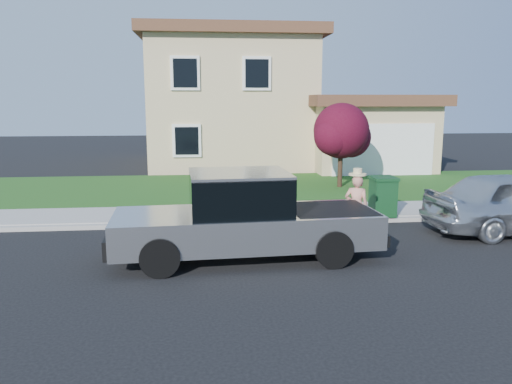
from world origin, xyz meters
TOP-DOWN VIEW (x-y plane):
  - ground at (0.00, 0.00)m, footprint 80.00×80.00m
  - curb at (1.00, 2.90)m, footprint 40.00×0.20m
  - sidewalk at (1.00, 4.00)m, footprint 40.00×2.00m
  - lawn at (1.00, 8.50)m, footprint 40.00×7.00m
  - house at (1.31, 16.38)m, footprint 14.00×11.30m
  - pickup_truck at (-0.53, -0.00)m, footprint 5.91×2.36m
  - woman at (2.34, 1.29)m, footprint 0.69×0.59m
  - ornamental_tree at (3.85, 8.24)m, footprint 2.35×2.12m
  - trash_bin at (3.67, 3.10)m, footprint 0.69×0.80m

SIDE VIEW (x-z plane):
  - ground at x=0.00m, z-range 0.00..0.00m
  - lawn at x=1.00m, z-range 0.00..0.10m
  - curb at x=1.00m, z-range 0.00..0.12m
  - sidewalk at x=1.00m, z-range 0.00..0.15m
  - trash_bin at x=3.67m, z-range 0.16..1.28m
  - woman at x=2.34m, z-range -0.05..1.72m
  - pickup_truck at x=-0.53m, z-range -0.06..1.84m
  - ornamental_tree at x=3.85m, z-range 0.55..3.77m
  - house at x=1.31m, z-range -0.26..6.59m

